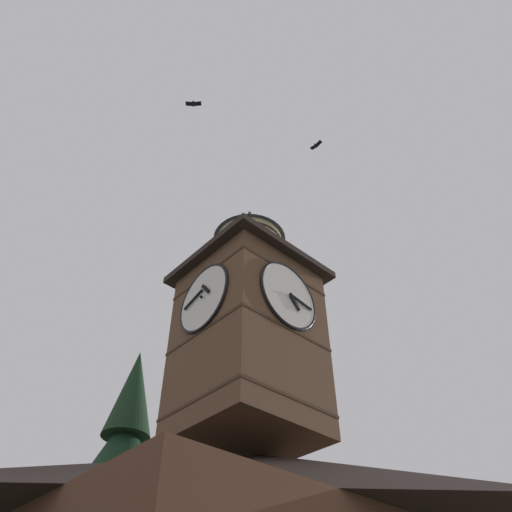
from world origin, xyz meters
The scene contains 4 objects.
clock_tower centered at (-0.64, -1.18, 11.61)m, with size 4.55×4.55×9.79m.
moon centered at (-16.43, -26.88, 18.02)m, with size 2.09×2.09×2.09m.
flying_bird_high centered at (2.94, -0.90, 21.25)m, with size 0.63×0.61×0.15m.
flying_bird_low centered at (-2.86, 1.02, 21.66)m, with size 0.25×0.65×0.14m.
Camera 1 is at (8.92, 9.73, 1.76)m, focal length 35.30 mm.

